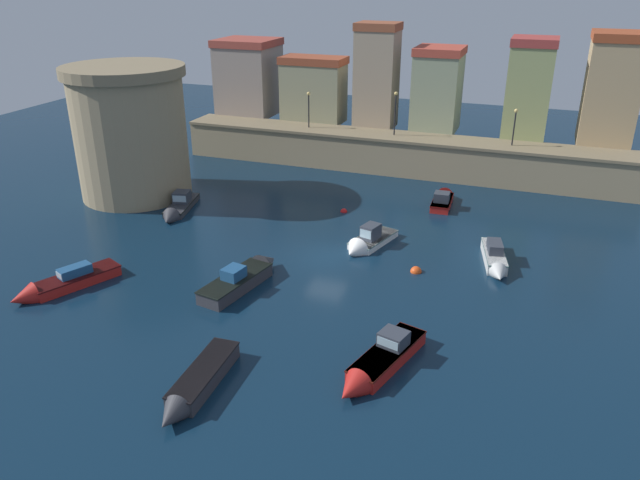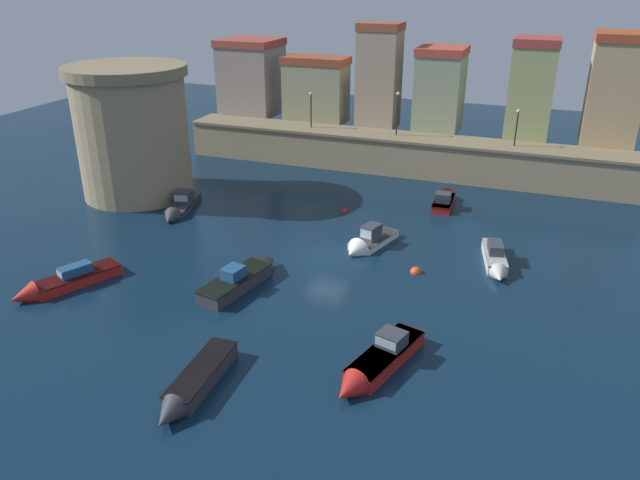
% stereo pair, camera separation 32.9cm
% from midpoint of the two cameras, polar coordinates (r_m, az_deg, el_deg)
% --- Properties ---
extents(ground_plane, '(105.34, 105.34, 0.00)m').
position_cam_midpoint_polar(ground_plane, '(40.07, 0.87, -1.54)').
color(ground_plane, '#0C2338').
extents(quay_wall, '(40.89, 3.91, 3.37)m').
position_cam_midpoint_polar(quay_wall, '(56.94, 7.57, 7.93)').
color(quay_wall, '#9E8966').
rests_on(quay_wall, ground).
extents(old_town_backdrop, '(39.06, 5.50, 9.52)m').
position_cam_midpoint_polar(old_town_backdrop, '(59.57, 8.55, 14.05)').
color(old_town_backdrop, gray).
rests_on(old_town_backdrop, ground).
extents(fortress_tower, '(9.41, 9.41, 10.37)m').
position_cam_midpoint_polar(fortress_tower, '(51.88, -16.77, 9.61)').
color(fortress_tower, '#9E8966').
rests_on(fortress_tower, ground).
extents(quay_lamp_0, '(0.32, 0.32, 3.31)m').
position_cam_midpoint_polar(quay_lamp_0, '(58.50, -0.68, 12.49)').
color(quay_lamp_0, black).
rests_on(quay_lamp_0, quay_wall).
extents(quay_lamp_1, '(0.32, 0.32, 3.85)m').
position_cam_midpoint_polar(quay_lamp_1, '(56.03, 7.36, 12.11)').
color(quay_lamp_1, black).
rests_on(quay_lamp_1, quay_wall).
extents(quay_lamp_2, '(0.32, 0.32, 3.10)m').
position_cam_midpoint_polar(quay_lamp_2, '(54.74, 17.95, 10.41)').
color(quay_lamp_2, black).
rests_on(quay_lamp_2, quay_wall).
extents(moored_boat_0, '(4.00, 6.39, 1.58)m').
position_cam_midpoint_polar(moored_boat_0, '(38.95, -22.63, -3.68)').
color(moored_boat_0, red).
rests_on(moored_boat_0, ground).
extents(moored_boat_1, '(1.56, 6.11, 1.25)m').
position_cam_midpoint_polar(moored_boat_1, '(28.39, -11.34, -13.00)').
color(moored_boat_1, '#333338').
rests_on(moored_boat_1, ground).
extents(moored_boat_2, '(2.73, 6.05, 1.78)m').
position_cam_midpoint_polar(moored_boat_2, '(48.33, -12.71, 2.92)').
color(moored_boat_2, '#333338').
rests_on(moored_boat_2, ground).
extents(moored_boat_3, '(2.28, 5.54, 1.54)m').
position_cam_midpoint_polar(moored_boat_3, '(40.16, 16.16, -1.75)').
color(moored_boat_3, silver).
rests_on(moored_boat_3, ground).
extents(moored_boat_4, '(3.15, 6.59, 1.77)m').
position_cam_midpoint_polar(moored_boat_4, '(29.23, 5.53, -11.30)').
color(moored_boat_4, red).
rests_on(moored_boat_4, ground).
extents(moored_boat_5, '(1.57, 4.78, 1.65)m').
position_cam_midpoint_polar(moored_boat_5, '(49.86, 11.64, 3.72)').
color(moored_boat_5, red).
rests_on(moored_boat_5, ground).
extents(moored_boat_6, '(2.75, 6.71, 1.83)m').
position_cam_midpoint_polar(moored_boat_6, '(36.85, -6.72, -3.29)').
color(moored_boat_6, '#333338').
rests_on(moored_boat_6, ground).
extents(moored_boat_7, '(2.94, 5.24, 2.01)m').
position_cam_midpoint_polar(moored_boat_7, '(41.28, 4.53, -0.25)').
color(moored_boat_7, white).
rests_on(moored_boat_7, ground).
extents(mooring_buoy_0, '(0.71, 0.71, 0.71)m').
position_cam_midpoint_polar(mooring_buoy_0, '(38.53, 9.11, -2.96)').
color(mooring_buoy_0, '#EA4C19').
rests_on(mooring_buoy_0, ground).
extents(mooring_buoy_1, '(0.52, 0.52, 0.52)m').
position_cam_midpoint_polar(mooring_buoy_1, '(47.40, 2.52, 2.62)').
color(mooring_buoy_1, red).
rests_on(mooring_buoy_1, ground).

